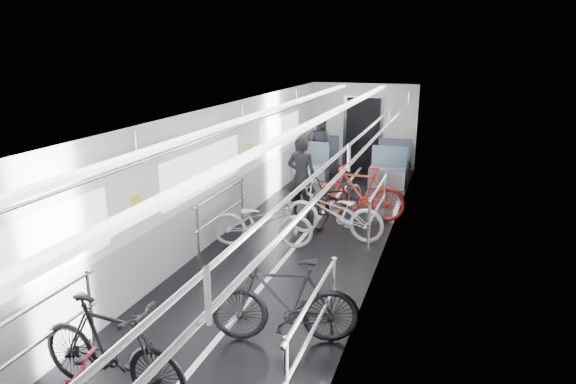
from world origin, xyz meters
name	(u,v)px	position (x,y,z in m)	size (l,w,h in m)	color
car_shell	(316,168)	(0.00, 1.78, 1.13)	(3.02, 14.01, 2.41)	black
bike_left_mid	(111,348)	(-0.54, -3.92, 0.53)	(0.50, 1.78, 1.07)	black
bike_left_far	(262,221)	(-0.55, 0.29, 0.47)	(0.62, 1.78, 0.93)	#A9A8AD
bike_right_near	(285,301)	(0.78, -2.44, 0.53)	(0.50, 1.76, 1.06)	black
bike_right_mid	(334,212)	(0.54, 1.10, 0.49)	(0.65, 1.87, 0.98)	silver
bike_right_far	(360,192)	(0.79, 2.36, 0.55)	(0.52, 1.84, 1.11)	red
bike_aisle	(338,198)	(0.41, 2.01, 0.50)	(0.66, 1.91, 1.00)	black
person_standing	(302,177)	(-0.38, 2.11, 0.84)	(0.61, 0.40, 1.68)	black
person_seated	(320,145)	(-0.95, 5.72, 0.82)	(0.80, 0.62, 1.65)	#332E37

